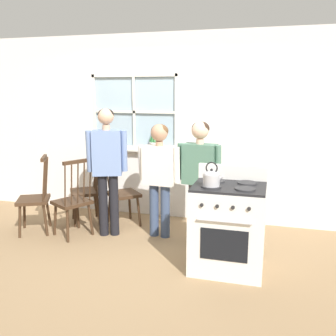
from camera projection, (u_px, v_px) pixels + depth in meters
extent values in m
plane|color=#937551|center=(139.00, 252.00, 4.45)|extent=(16.00, 16.00, 0.00)
cube|color=white|center=(39.00, 124.00, 6.08)|extent=(1.98, 0.06, 2.70)
cube|color=white|center=(288.00, 131.00, 5.06)|extent=(3.08, 0.06, 2.70)
cube|color=white|center=(136.00, 181.00, 5.81)|extent=(1.34, 0.06, 1.03)
cube|color=white|center=(134.00, 54.00, 5.43)|extent=(1.34, 0.06, 0.57)
cube|color=silver|center=(133.00, 150.00, 5.64)|extent=(1.40, 0.10, 0.03)
cube|color=#9EB7C6|center=(135.00, 112.00, 5.61)|extent=(1.28, 0.01, 1.04)
cube|color=silver|center=(134.00, 112.00, 5.58)|extent=(0.04, 0.02, 1.10)
cube|color=silver|center=(134.00, 112.00, 5.58)|extent=(1.34, 0.02, 0.04)
cube|color=silver|center=(94.00, 111.00, 5.75)|extent=(0.04, 0.03, 1.10)
cube|color=silver|center=(176.00, 113.00, 5.41)|extent=(0.04, 0.03, 1.10)
cube|color=silver|center=(133.00, 75.00, 5.47)|extent=(1.34, 0.03, 0.04)
cube|color=silver|center=(135.00, 147.00, 5.69)|extent=(1.34, 0.03, 0.04)
cube|color=#3D2819|center=(72.00, 202.00, 4.91)|extent=(0.56, 0.56, 0.04)
cylinder|color=#3D2819|center=(78.00, 214.00, 5.18)|extent=(0.06, 0.09, 0.43)
cylinder|color=#3D2819|center=(55.00, 220.00, 4.95)|extent=(0.09, 0.06, 0.43)
cylinder|color=#3D2819|center=(91.00, 219.00, 4.96)|extent=(0.09, 0.06, 0.43)
cylinder|color=#3D2819|center=(68.00, 226.00, 4.72)|extent=(0.06, 0.09, 0.43)
cylinder|color=#3D2819|center=(90.00, 182.00, 4.86)|extent=(0.07, 0.05, 0.55)
cylinder|color=#3D2819|center=(84.00, 183.00, 4.79)|extent=(0.07, 0.05, 0.55)
cylinder|color=#3D2819|center=(78.00, 184.00, 4.73)|extent=(0.07, 0.05, 0.55)
cylinder|color=#3D2819|center=(72.00, 185.00, 4.67)|extent=(0.07, 0.05, 0.55)
cylinder|color=#3D2819|center=(65.00, 187.00, 4.61)|extent=(0.07, 0.05, 0.55)
cube|color=#3D2819|center=(77.00, 162.00, 4.67)|extent=(0.22, 0.35, 0.04)
cube|color=#3D2819|center=(33.00, 200.00, 5.01)|extent=(0.55, 0.56, 0.04)
cylinder|color=#3D2819|center=(24.00, 213.00, 5.19)|extent=(0.09, 0.06, 0.43)
cylinder|color=#3D2819|center=(20.00, 222.00, 4.87)|extent=(0.06, 0.09, 0.43)
cylinder|color=#3D2819|center=(48.00, 212.00, 5.26)|extent=(0.06, 0.09, 0.43)
cylinder|color=#3D2819|center=(45.00, 220.00, 4.93)|extent=(0.09, 0.06, 0.43)
cylinder|color=#3D2819|center=(47.00, 176.00, 5.16)|extent=(0.08, 0.05, 0.55)
cylinder|color=#3D2819|center=(46.00, 178.00, 5.08)|extent=(0.08, 0.05, 0.55)
cylinder|color=#3D2819|center=(45.00, 179.00, 4.99)|extent=(0.08, 0.05, 0.55)
cylinder|color=#3D2819|center=(44.00, 181.00, 4.91)|extent=(0.08, 0.05, 0.55)
cylinder|color=#3D2819|center=(44.00, 183.00, 4.82)|extent=(0.08, 0.05, 0.55)
cube|color=#3D2819|center=(44.00, 158.00, 4.93)|extent=(0.21, 0.36, 0.04)
cube|color=#3D2819|center=(85.00, 192.00, 5.41)|extent=(0.56, 0.57, 0.04)
cylinder|color=#3D2819|center=(74.00, 205.00, 5.57)|extent=(0.09, 0.06, 0.43)
cylinder|color=#3D2819|center=(75.00, 212.00, 5.25)|extent=(0.06, 0.09, 0.43)
cylinder|color=#3D2819|center=(95.00, 203.00, 5.67)|extent=(0.06, 0.09, 0.43)
cylinder|color=#3D2819|center=(98.00, 210.00, 5.35)|extent=(0.09, 0.06, 0.43)
cylinder|color=#3D2819|center=(95.00, 170.00, 5.58)|extent=(0.07, 0.06, 0.55)
cylinder|color=#3D2819|center=(95.00, 171.00, 5.49)|extent=(0.07, 0.06, 0.55)
cylinder|color=#3D2819|center=(96.00, 173.00, 5.41)|extent=(0.07, 0.06, 0.55)
cylinder|color=#3D2819|center=(97.00, 174.00, 5.32)|extent=(0.07, 0.06, 0.55)
cylinder|color=#3D2819|center=(98.00, 175.00, 5.24)|extent=(0.07, 0.06, 0.55)
cube|color=#3D2819|center=(95.00, 153.00, 5.35)|extent=(0.24, 0.34, 0.04)
cube|color=#3D2819|center=(123.00, 194.00, 5.30)|extent=(0.58, 0.58, 0.04)
cylinder|color=#3D2819|center=(139.00, 212.00, 5.27)|extent=(0.09, 0.05, 0.43)
cylinder|color=#3D2819|center=(130.00, 205.00, 5.56)|extent=(0.05, 0.09, 0.43)
cylinder|color=#3D2819|center=(117.00, 215.00, 5.12)|extent=(0.05, 0.09, 0.43)
cylinder|color=#3D2819|center=(109.00, 208.00, 5.42)|extent=(0.09, 0.05, 0.43)
cylinder|color=#3D2819|center=(116.00, 179.00, 5.01)|extent=(0.07, 0.07, 0.55)
cylinder|color=#3D2819|center=(114.00, 178.00, 5.09)|extent=(0.07, 0.07, 0.55)
cylinder|color=#3D2819|center=(111.00, 176.00, 5.16)|extent=(0.07, 0.07, 0.55)
cylinder|color=#3D2819|center=(109.00, 175.00, 5.24)|extent=(0.07, 0.07, 0.55)
cylinder|color=#3D2819|center=(107.00, 174.00, 5.32)|extent=(0.07, 0.07, 0.55)
cube|color=#3D2819|center=(111.00, 156.00, 5.10)|extent=(0.29, 0.30, 0.04)
cylinder|color=black|center=(103.00, 205.00, 4.92)|extent=(0.12, 0.12, 0.82)
cylinder|color=black|center=(114.00, 205.00, 4.93)|extent=(0.12, 0.12, 0.82)
cube|color=#6B84B7|center=(107.00, 153.00, 4.78)|extent=(0.42, 0.32, 0.58)
cylinder|color=#6B84B7|center=(89.00, 151.00, 4.74)|extent=(0.11, 0.13, 0.53)
cylinder|color=#6B84B7|center=(124.00, 151.00, 4.77)|extent=(0.11, 0.13, 0.53)
cylinder|color=tan|center=(106.00, 127.00, 4.72)|extent=(0.10, 0.10, 0.07)
sphere|color=tan|center=(106.00, 117.00, 4.69)|extent=(0.20, 0.20, 0.20)
ellipsoid|color=black|center=(106.00, 115.00, 4.70)|extent=(0.21, 0.21, 0.17)
cylinder|color=#384766|center=(154.00, 210.00, 4.91)|extent=(0.12, 0.12, 0.71)
cylinder|color=#384766|center=(165.00, 211.00, 4.86)|extent=(0.12, 0.12, 0.71)
cube|color=white|center=(159.00, 165.00, 4.76)|extent=(0.43, 0.25, 0.50)
cylinder|color=white|center=(141.00, 163.00, 4.82)|extent=(0.09, 0.11, 0.46)
cylinder|color=white|center=(177.00, 165.00, 4.66)|extent=(0.09, 0.11, 0.46)
cylinder|color=tan|center=(159.00, 144.00, 4.71)|extent=(0.10, 0.10, 0.06)
sphere|color=tan|center=(159.00, 133.00, 4.68)|extent=(0.22, 0.22, 0.22)
ellipsoid|color=brown|center=(160.00, 131.00, 4.69)|extent=(0.22, 0.22, 0.18)
cylinder|color=#4C4C51|center=(193.00, 210.00, 4.85)|extent=(0.12, 0.12, 0.73)
cylinder|color=#4C4C51|center=(205.00, 212.00, 4.79)|extent=(0.12, 0.12, 0.73)
cube|color=#4C7560|center=(200.00, 164.00, 4.70)|extent=(0.44, 0.26, 0.51)
cylinder|color=#4C7560|center=(181.00, 161.00, 4.77)|extent=(0.09, 0.12, 0.47)
cylinder|color=#4C7560|center=(218.00, 164.00, 4.58)|extent=(0.09, 0.12, 0.47)
cylinder|color=beige|center=(200.00, 141.00, 4.64)|extent=(0.10, 0.10, 0.06)
sphere|color=beige|center=(200.00, 130.00, 4.61)|extent=(0.22, 0.22, 0.22)
ellipsoid|color=#332319|center=(201.00, 129.00, 4.62)|extent=(0.22, 0.22, 0.18)
cube|color=white|center=(228.00, 229.00, 3.97)|extent=(0.76, 0.64, 0.90)
cube|color=black|center=(229.00, 186.00, 3.87)|extent=(0.74, 0.61, 0.02)
cylinder|color=#2D2D30|center=(211.00, 187.00, 3.79)|extent=(0.20, 0.20, 0.02)
cylinder|color=#2D2D30|center=(245.00, 189.00, 3.70)|extent=(0.20, 0.20, 0.02)
cylinder|color=#2D2D30|center=(215.00, 181.00, 4.03)|extent=(0.20, 0.20, 0.02)
cylinder|color=#2D2D30|center=(247.00, 183.00, 3.94)|extent=(0.20, 0.20, 0.02)
cube|color=white|center=(233.00, 172.00, 4.13)|extent=(0.76, 0.06, 0.16)
cube|color=black|center=(224.00, 245.00, 3.67)|extent=(0.47, 0.01, 0.32)
cylinder|color=silver|center=(224.00, 222.00, 3.60)|extent=(0.53, 0.02, 0.02)
cylinder|color=#232326|center=(202.00, 205.00, 3.64)|extent=(0.04, 0.02, 0.04)
cylinder|color=#232326|center=(217.00, 206.00, 3.60)|extent=(0.04, 0.02, 0.04)
cylinder|color=#232326|center=(233.00, 208.00, 3.56)|extent=(0.04, 0.02, 0.04)
cylinder|color=#232326|center=(249.00, 209.00, 3.52)|extent=(0.04, 0.02, 0.04)
cylinder|color=#B7B7BC|center=(211.00, 180.00, 3.78)|extent=(0.17, 0.17, 0.12)
ellipsoid|color=#B7B7BC|center=(211.00, 174.00, 3.77)|extent=(0.16, 0.16, 0.07)
sphere|color=black|center=(212.00, 170.00, 3.76)|extent=(0.03, 0.03, 0.03)
cylinder|color=#B7B7BC|center=(219.00, 179.00, 3.75)|extent=(0.08, 0.03, 0.07)
torus|color=black|center=(212.00, 168.00, 3.75)|extent=(0.12, 0.01, 0.12)
cylinder|color=beige|center=(154.00, 146.00, 5.53)|extent=(0.13, 0.13, 0.12)
cylinder|color=#33261C|center=(153.00, 143.00, 5.52)|extent=(0.12, 0.12, 0.01)
cone|color=#2D7038|center=(155.00, 135.00, 5.50)|extent=(0.06, 0.05, 0.23)
cone|color=#2D7038|center=(154.00, 139.00, 5.53)|extent=(0.04, 0.06, 0.10)
cone|color=#2D7038|center=(152.00, 134.00, 5.50)|extent=(0.10, 0.05, 0.23)
cone|color=#2D7038|center=(152.00, 138.00, 5.49)|extent=(0.05, 0.05, 0.13)
cone|color=#2D7038|center=(154.00, 137.00, 5.48)|extent=(0.06, 0.06, 0.18)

